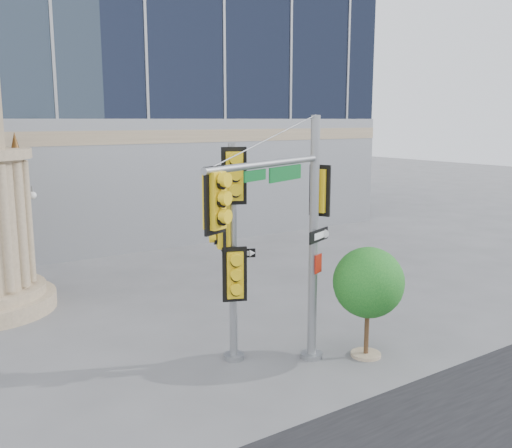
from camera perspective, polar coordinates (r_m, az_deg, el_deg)
ground at (r=14.55m, az=5.65°, el=-13.88°), size 120.00×120.00×0.00m
main_signal_pole at (r=12.98m, az=3.58°, el=0.59°), size 4.47×2.16×6.08m
secondary_signal_pole at (r=13.75m, az=-2.49°, el=-1.28°), size 0.92×0.90×5.43m
street_tree at (r=14.67m, az=11.22°, el=-6.02°), size 1.83×1.79×2.85m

